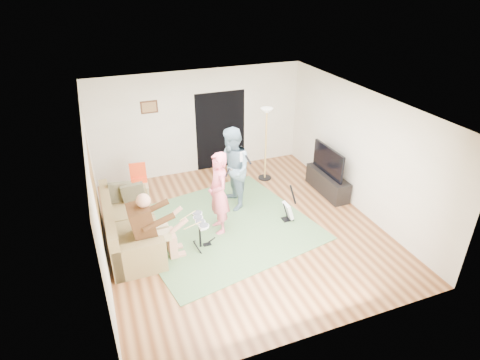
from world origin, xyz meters
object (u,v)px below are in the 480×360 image
guitarist (232,169)px  singer (218,193)px  drum_kit (200,235)px  dining_chair (140,189)px  tv_cabinet (327,183)px  guitar_spare (288,210)px  television (328,161)px  torchiere_lamp (266,132)px  sofa (127,230)px

guitarist → singer: bearing=-36.6°
drum_kit → dining_chair: size_ratio=0.73×
singer → tv_cabinet: singer is taller
singer → guitar_spare: (1.51, -0.19, -0.63)m
singer → guitar_spare: singer is taller
television → tv_cabinet: bearing=0.0°
guitar_spare → drum_kit: bearing=-173.2°
torchiere_lamp → tv_cabinet: bearing=-46.9°
dining_chair → tv_cabinet: 4.48m
tv_cabinet → sofa: bearing=-175.7°
drum_kit → television: bearing=16.3°
guitarist → tv_cabinet: (2.39, -0.20, -0.70)m
singer → guitarist: bearing=143.5°
drum_kit → guitarist: bearing=47.4°
torchiere_lamp → dining_chair: bearing=-179.9°
guitar_spare → sofa: bearing=173.1°
guitarist → torchiere_lamp: size_ratio=1.00×
torchiere_lamp → television: bearing=-48.2°
torchiere_lamp → tv_cabinet: (1.12, -1.20, -1.05)m
guitar_spare → torchiere_lamp: size_ratio=0.45×
drum_kit → torchiere_lamp: (2.38, 2.21, 1.01)m
tv_cabinet → guitar_spare: bearing=-152.2°
guitarist → television: bearing=84.9°
singer → tv_cabinet: (2.96, 0.58, -0.63)m
singer → television: bearing=101.2°
drum_kit → torchiere_lamp: bearing=43.0°
sofa → torchiere_lamp: bearing=23.0°
guitar_spare → tv_cabinet: 1.65m
singer → tv_cabinet: bearing=101.1°
sofa → guitar_spare: size_ratio=2.67×
tv_cabinet → guitarist: bearing=175.2°
dining_chair → drum_kit: bearing=-64.3°
guitar_spare → dining_chair: bearing=145.5°
guitar_spare → tv_cabinet: bearing=27.8°
dining_chair → tv_cabinet: (4.31, -1.20, -0.08)m
guitar_spare → tv_cabinet: size_ratio=0.61×
sofa → drum_kit: sofa is taller
singer → dining_chair: bearing=-142.8°
drum_kit → tv_cabinet: bearing=16.1°
guitar_spare → tv_cabinet: (1.46, 0.77, 0.00)m
torchiere_lamp → drum_kit: bearing=-137.0°
singer → tv_cabinet: size_ratio=1.25×
drum_kit → guitar_spare: (2.04, 0.24, -0.05)m
dining_chair → sofa: bearing=-101.8°
guitar_spare → torchiere_lamp: (0.33, 1.97, 1.05)m
drum_kit → guitar_spare: size_ratio=0.78×
guitar_spare → television: size_ratio=0.72×
guitarist → torchiere_lamp: torchiere_lamp is taller
guitar_spare → dining_chair: (-2.86, 1.97, 0.08)m
sofa → guitarist: (2.42, 0.56, 0.64)m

